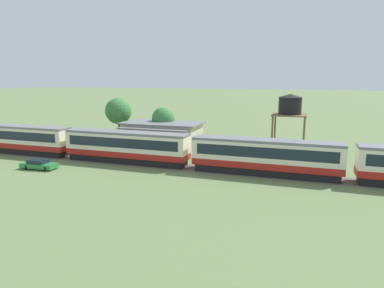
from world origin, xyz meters
TOP-DOWN VIEW (x-y plane):
  - ground_plane at (0.00, 0.00)m, footprint 600.00×600.00m
  - passenger_train at (-9.47, -0.81)m, footprint 73.18×2.93m
  - railway_track at (-11.27, -0.81)m, footprint 146.72×3.60m
  - station_building at (-18.32, 9.80)m, footprint 12.89×8.04m
  - water_tower at (1.41, 12.13)m, footprint 4.95×4.95m
  - parked_car_green at (-27.89, -7.31)m, footprint 4.64×2.06m
  - yard_tree_0 at (-27.91, 12.44)m, footprint 4.66×4.66m
  - yard_tree_2 at (-18.92, 11.61)m, footprint 3.82×3.82m

SIDE VIEW (x-z plane):
  - ground_plane at x=0.00m, z-range 0.00..0.00m
  - railway_track at x=-11.27m, z-range -0.01..0.03m
  - parked_car_green at x=-27.89m, z-range -0.02..1.16m
  - station_building at x=-18.32m, z-range 0.03..4.26m
  - passenger_train at x=-9.47m, z-range 0.23..4.48m
  - yard_tree_2 at x=-18.92m, z-range 1.32..7.84m
  - yard_tree_0 at x=-27.91m, z-range 1.58..9.43m
  - water_tower at x=1.41m, z-range 2.65..11.65m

